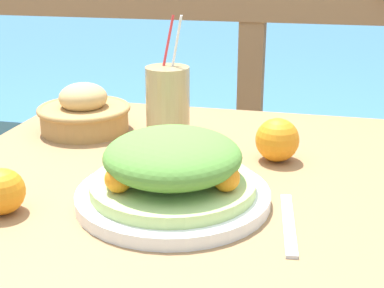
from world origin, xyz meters
name	(u,v)px	position (x,y,z in m)	size (l,w,h in m)	color
patio_table	(198,233)	(0.00, 0.00, 0.62)	(0.90, 0.84, 0.73)	#997047
railing_fence	(251,76)	(0.00, 0.69, 0.76)	(2.80, 0.08, 1.01)	brown
sea_backdrop	(291,79)	(0.00, 3.19, 0.19)	(12.00, 4.00, 0.38)	teal
salad_plate	(173,173)	(-0.02, -0.11, 0.78)	(0.30, 0.30, 0.11)	white
drink_glass	(168,106)	(-0.09, 0.14, 0.81)	(0.09, 0.09, 0.25)	tan
bread_basket	(84,113)	(-0.29, 0.18, 0.77)	(0.20, 0.20, 0.10)	#AD7F47
fork	(289,223)	(0.16, -0.14, 0.74)	(0.04, 0.18, 0.00)	silver
orange_near_basket	(2,191)	(-0.25, -0.20, 0.77)	(0.07, 0.07, 0.07)	orange
orange_near_glass	(277,140)	(0.12, 0.10, 0.77)	(0.08, 0.08, 0.08)	orange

